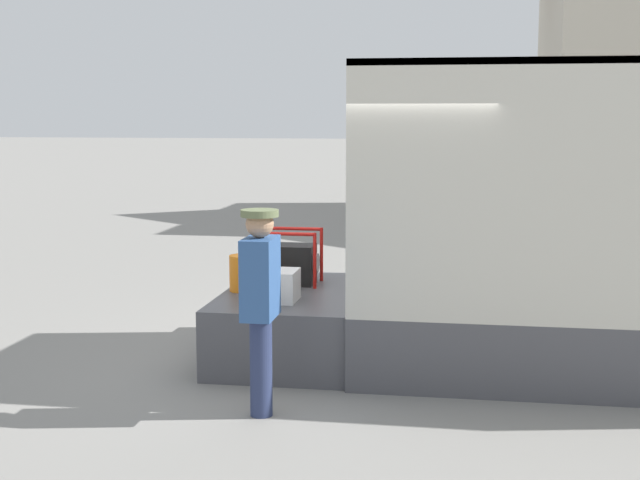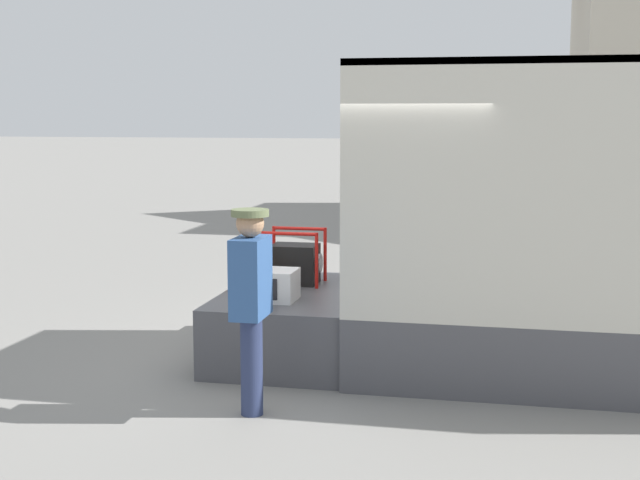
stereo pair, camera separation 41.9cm
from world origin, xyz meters
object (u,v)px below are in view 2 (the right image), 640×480
at_px(portable_generator, 296,263).
at_px(orange_bucket, 246,272).
at_px(microwave, 273,285).
at_px(worker_person, 251,290).

relative_size(portable_generator, orange_bucket, 1.66).
bearing_deg(portable_generator, microwave, -91.35).
xyz_separation_m(microwave, orange_bucket, (-0.39, 0.43, 0.03)).
xyz_separation_m(microwave, portable_generator, (0.02, 0.87, 0.07)).
height_order(microwave, worker_person, worker_person).
distance_m(microwave, orange_bucket, 0.58).
relative_size(microwave, orange_bucket, 1.25).
height_order(microwave, portable_generator, portable_generator).
relative_size(orange_bucket, worker_person, 0.21).
bearing_deg(portable_generator, worker_person, -85.67).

